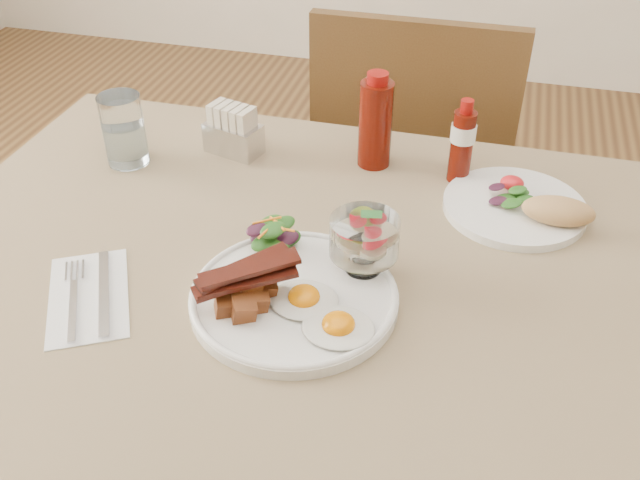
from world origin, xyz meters
TOP-DOWN VIEW (x-y plane):
  - table at (0.00, 0.00)m, footprint 1.33×0.88m
  - chair_far at (0.00, 0.66)m, footprint 0.42×0.42m
  - main_plate at (-0.06, -0.08)m, footprint 0.28×0.28m
  - fried_eggs at (-0.02, -0.11)m, footprint 0.15×0.12m
  - bacon_potato_pile at (-0.11, -0.11)m, footprint 0.13×0.11m
  - side_salad at (-0.12, 0.01)m, footprint 0.08×0.08m
  - fruit_cup at (0.02, 0.00)m, footprint 0.10×0.10m
  - second_plate at (0.23, 0.22)m, footprint 0.23×0.23m
  - ketchup_bottle at (-0.03, 0.31)m, footprint 0.06×0.06m
  - hot_sauce_bottle at (0.12, 0.30)m, footprint 0.05×0.05m
  - sugar_caddy at (-0.28, 0.29)m, footprint 0.11×0.08m
  - water_glass at (-0.45, 0.21)m, footprint 0.07×0.07m
  - napkin_cutlery at (-0.33, -0.14)m, footprint 0.18×0.22m

SIDE VIEW (x-z plane):
  - chair_far at x=0.00m, z-range 0.06..0.99m
  - table at x=0.00m, z-range 0.29..1.04m
  - napkin_cutlery at x=-0.33m, z-range 0.75..0.76m
  - main_plate at x=-0.06m, z-range 0.75..0.77m
  - second_plate at x=0.23m, z-range 0.74..0.80m
  - fried_eggs at x=-0.02m, z-range 0.76..0.79m
  - side_salad at x=-0.12m, z-range 0.77..0.81m
  - sugar_caddy at x=-0.28m, z-range 0.75..0.84m
  - bacon_potato_pile at x=-0.11m, z-range 0.77..0.83m
  - water_glass at x=-0.45m, z-range 0.74..0.87m
  - fruit_cup at x=0.02m, z-range 0.77..0.87m
  - hot_sauce_bottle at x=0.12m, z-range 0.75..0.90m
  - ketchup_bottle at x=-0.03m, z-range 0.75..0.92m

